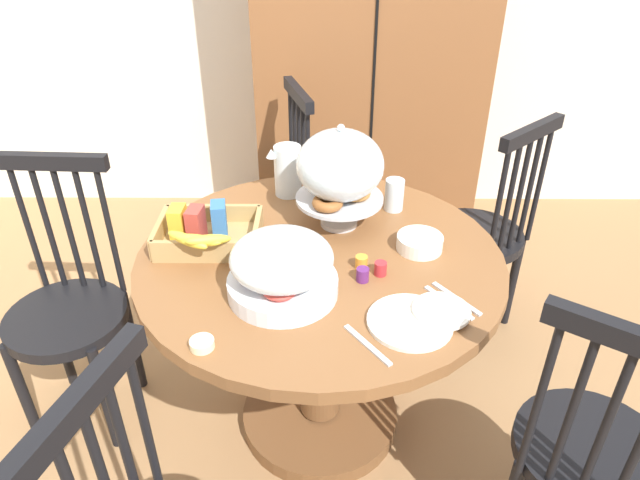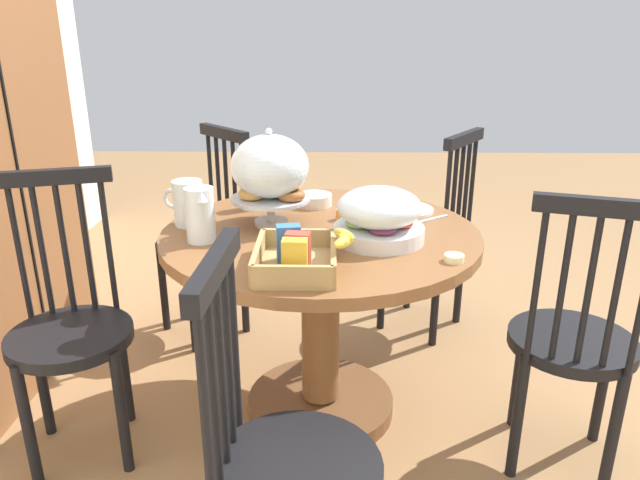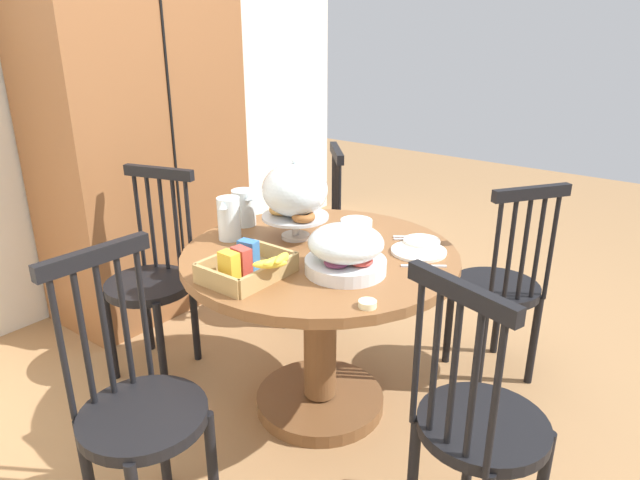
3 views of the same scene
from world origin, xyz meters
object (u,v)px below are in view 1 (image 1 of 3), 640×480
object	(u,v)px
drinking_glass	(394,195)
butter_dish	(202,344)
windsor_chair_by_cabinet	(69,313)
orange_juice_pitcher	(335,166)
fruit_platter_covered	(282,268)
windsor_chair_far_side	(591,458)
china_plate_small	(441,311)
cereal_bowl	(420,243)
cereal_basket	(205,232)
windsor_chair_host_seat	(479,238)
milk_pitcher	(288,173)
pastry_stand_with_dome	(340,169)
dining_table	(320,314)
windsor_chair_near_window	(271,205)
wooden_armoire	(370,50)
china_plate_large	(410,322)

from	to	relation	value
drinking_glass	butter_dish	distance (m)	0.87
windsor_chair_by_cabinet	orange_juice_pitcher	world-z (taller)	windsor_chair_by_cabinet
fruit_platter_covered	butter_dish	bearing A→B (deg)	-130.36
windsor_chair_far_side	china_plate_small	world-z (taller)	windsor_chair_far_side
cereal_bowl	china_plate_small	bearing A→B (deg)	-87.79
cereal_basket	china_plate_small	world-z (taller)	cereal_basket
orange_juice_pitcher	windsor_chair_host_seat	bearing A→B (deg)	8.15
cereal_basket	milk_pitcher	bearing A→B (deg)	54.85
china_plate_small	drinking_glass	size ratio (longest dim) A/B	1.36
windsor_chair_host_seat	drinking_glass	xyz separation A→B (m)	(-0.40, -0.28, 0.34)
orange_juice_pitcher	drinking_glass	xyz separation A→B (m)	(0.20, -0.19, -0.02)
pastry_stand_with_dome	china_plate_small	distance (m)	0.56
china_plate_small	fruit_platter_covered	bearing A→B (deg)	167.39
dining_table	pastry_stand_with_dome	xyz separation A→B (m)	(0.06, 0.18, 0.43)
windsor_chair_host_seat	cereal_basket	size ratio (longest dim) A/B	3.09
cereal_bowl	windsor_chair_host_seat	bearing A→B (deg)	56.61
cereal_basket	drinking_glass	xyz separation A→B (m)	(0.60, 0.23, 0.01)
fruit_platter_covered	cereal_bowl	world-z (taller)	fruit_platter_covered
cereal_bowl	drinking_glass	size ratio (longest dim) A/B	1.27
windsor_chair_near_window	windsor_chair_host_seat	bearing A→B (deg)	-17.10
pastry_stand_with_dome	fruit_platter_covered	bearing A→B (deg)	-113.44
wooden_armoire	windsor_chair_by_cabinet	distance (m)	1.83
orange_juice_pitcher	butter_dish	xyz separation A→B (m)	(-0.33, -0.88, -0.06)
cereal_basket	drinking_glass	world-z (taller)	cereal_basket
china_plate_large	butter_dish	distance (m)	0.52
windsor_chair_near_window	china_plate_large	bearing A→B (deg)	-68.25
china_plate_small	windsor_chair_far_side	bearing A→B (deg)	-29.65
wooden_armoire	china_plate_small	xyz separation A→B (m)	(0.08, -1.72, -0.23)
pastry_stand_with_dome	cereal_basket	xyz separation A→B (m)	(-0.41, -0.13, -0.15)
windsor_chair_host_seat	china_plate_small	bearing A→B (deg)	-111.63
pastry_stand_with_dome	china_plate_small	world-z (taller)	pastry_stand_with_dome
windsor_chair_host_seat	fruit_platter_covered	distance (m)	1.12
windsor_chair_by_cabinet	windsor_chair_host_seat	size ratio (longest dim) A/B	1.00
pastry_stand_with_dome	cereal_bowl	distance (m)	0.33
dining_table	windsor_chair_host_seat	distance (m)	0.85
windsor_chair_by_cabinet	windsor_chair_far_side	size ratio (longest dim) A/B	1.00
wooden_armoire	cereal_bowl	bearing A→B (deg)	-87.32
windsor_chair_by_cabinet	cereal_bowl	size ratio (longest dim) A/B	6.96
wooden_armoire	windsor_chair_far_side	distance (m)	2.06
orange_juice_pitcher	cereal_basket	distance (m)	0.58
dining_table	cereal_bowl	distance (m)	0.40
wooden_armoire	windsor_chair_by_cabinet	size ratio (longest dim) A/B	2.01
windsor_chair_host_seat	cereal_basket	world-z (taller)	windsor_chair_host_seat
milk_pitcher	drinking_glass	distance (m)	0.38
windsor_chair_near_window	fruit_platter_covered	world-z (taller)	windsor_chair_near_window
windsor_chair_far_side	windsor_chair_near_window	bearing A→B (deg)	124.68
windsor_chair_by_cabinet	milk_pitcher	distance (m)	0.89
wooden_armoire	windsor_chair_by_cabinet	xyz separation A→B (m)	(-1.09, -1.37, -0.53)
drinking_glass	cereal_bowl	bearing A→B (deg)	-77.80
dining_table	butter_dish	xyz separation A→B (m)	(-0.28, -0.41, 0.25)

